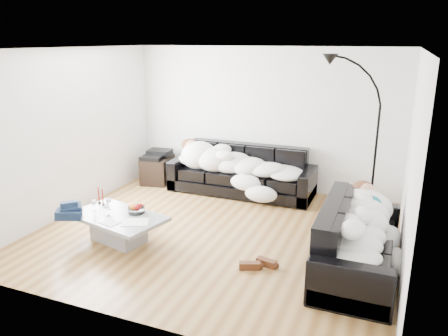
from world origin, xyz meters
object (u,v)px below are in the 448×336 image
at_px(stereo, 157,154).
at_px(sofa_back, 241,170).
at_px(fruit_bowl, 136,208).
at_px(sofa_right, 359,238).
at_px(sleeper_right, 361,222).
at_px(wine_glass_b, 94,205).
at_px(av_cabinet, 158,169).
at_px(shoes, 258,264).
at_px(wine_glass_c, 107,209).
at_px(floor_lamp, 376,152).
at_px(wine_glass_a, 109,203).
at_px(sleeper_back, 241,160).
at_px(candle_right, 103,197).
at_px(coffee_table, 118,228).
at_px(candle_left, 99,196).

bearing_deg(stereo, sofa_back, -6.54).
xyz_separation_m(fruit_bowl, stereo, (-1.04, 2.35, 0.11)).
distance_m(sofa_right, sleeper_right, 0.22).
bearing_deg(sofa_right, wine_glass_b, 96.81).
xyz_separation_m(sleeper_right, stereo, (-4.01, 2.10, -0.07)).
height_order(fruit_bowl, stereo, stereo).
height_order(sofa_back, av_cabinet, sofa_back).
relative_size(sleeper_right, shoes, 3.99).
relative_size(wine_glass_c, shoes, 0.41).
bearing_deg(sofa_right, fruit_bowl, 94.90).
xyz_separation_m(sofa_right, floor_lamp, (0.02, 1.64, 0.69)).
distance_m(sleeper_right, wine_glass_a, 3.44).
distance_m(sleeper_back, fruit_bowl, 2.41).
distance_m(sofa_right, fruit_bowl, 2.98).
bearing_deg(floor_lamp, candle_right, -151.22).
bearing_deg(sleeper_right, sofa_back, 47.22).
relative_size(sofa_back, candle_right, 10.38).
relative_size(coffee_table, candle_left, 5.39).
height_order(sofa_back, wine_glass_c, sofa_back).
relative_size(sofa_back, sleeper_back, 1.18).
bearing_deg(wine_glass_b, av_cabinet, 100.32).
bearing_deg(candle_left, sleeper_right, 2.18).
xyz_separation_m(sleeper_right, shoes, (-1.14, -0.41, -0.58)).
bearing_deg(av_cabinet, sleeper_right, -38.56).
relative_size(sofa_right, av_cabinet, 2.84).
xyz_separation_m(sleeper_right, wine_glass_b, (-3.56, -0.42, -0.16)).
height_order(sofa_right, sleeper_back, sleeper_back).
bearing_deg(wine_glass_c, sofa_back, 68.10).
height_order(wine_glass_a, candle_left, candle_left).
relative_size(candle_right, stereo, 0.57).
bearing_deg(floor_lamp, sleeper_right, -88.73).
bearing_deg(sofa_back, fruit_bowl, -106.91).
xyz_separation_m(candle_left, av_cabinet, (-0.32, 2.24, -0.26)).
height_order(fruit_bowl, av_cabinet, fruit_bowl).
bearing_deg(candle_right, wine_glass_c, -46.41).
xyz_separation_m(sleeper_back, wine_glass_c, (-1.04, -2.53, -0.17)).
height_order(sofa_back, sleeper_back, sleeper_back).
relative_size(sofa_back, wine_glass_c, 14.34).
bearing_deg(sleeper_right, wine_glass_a, 94.51).
xyz_separation_m(fruit_bowl, wine_glass_a, (-0.45, -0.01, 0.02)).
height_order(sleeper_back, fruit_bowl, sleeper_back).
distance_m(fruit_bowl, shoes, 1.88).
xyz_separation_m(sofa_right, shoes, (-1.14, -0.41, -0.37)).
xyz_separation_m(sleeper_back, av_cabinet, (-1.75, 0.05, -0.39)).
distance_m(sofa_back, wine_glass_b, 2.83).
bearing_deg(sofa_back, shoes, -65.95).
bearing_deg(shoes, coffee_table, 169.71).
distance_m(sofa_right, av_cabinet, 4.53).
bearing_deg(sleeper_right, stereo, 62.44).
distance_m(wine_glass_c, candle_right, 0.43).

